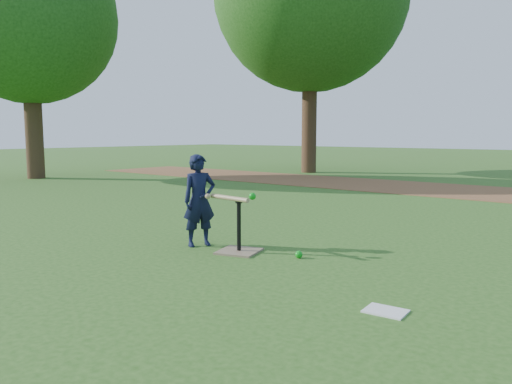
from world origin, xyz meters
The scene contains 8 objects.
ground centered at (0.00, 0.00, 0.00)m, with size 80.00×80.00×0.00m, color #285116.
dirt_strip centered at (0.00, 7.50, 0.01)m, with size 24.00×3.00×0.01m, color brown.
child centered at (-0.82, -0.21, 0.54)m, with size 0.39×0.26×1.08m, color black.
wiffle_ball_ground centered at (0.42, 0.03, 0.04)m, with size 0.08×0.08×0.08m, color #0D9917.
clipboard centered at (1.83, -0.89, 0.01)m, with size 0.30×0.23×0.01m, color silver.
batting_tee centered at (-0.25, -0.17, 0.11)m, with size 0.54×0.54×0.61m.
swing_action centered at (-0.34, -0.18, 0.61)m, with size 0.64×0.19×0.11m.
tree_back centered at (-11.00, 3.00, 4.65)m, with size 5.00×5.00×7.17m.
Camera 1 is at (3.35, -4.26, 1.32)m, focal length 35.00 mm.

